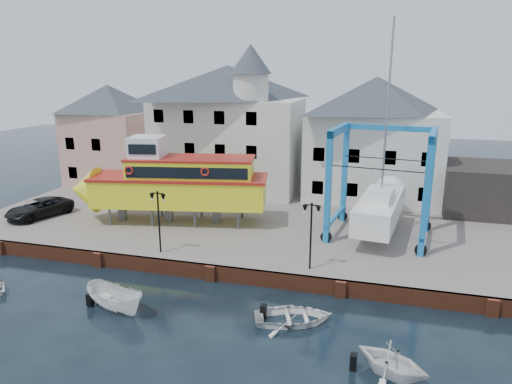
# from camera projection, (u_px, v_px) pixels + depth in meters

# --- Properties ---
(ground) EXTENTS (140.00, 140.00, 0.00)m
(ground) POSITION_uv_depth(u_px,v_px,m) (211.00, 280.00, 28.49)
(ground) COLOR black
(ground) RESTS_ON ground
(hardstanding) EXTENTS (44.00, 22.00, 1.00)m
(hardstanding) POSITION_uv_depth(u_px,v_px,m) (257.00, 219.00, 38.61)
(hardstanding) COLOR slate
(hardstanding) RESTS_ON ground
(quay_wall) EXTENTS (44.00, 0.47, 1.00)m
(quay_wall) POSITION_uv_depth(u_px,v_px,m) (211.00, 272.00, 28.46)
(quay_wall) COLOR brown
(quay_wall) RESTS_ON ground
(building_pink) EXTENTS (8.00, 7.00, 10.30)m
(building_pink) POSITION_uv_depth(u_px,v_px,m) (111.00, 134.00, 48.29)
(building_pink) COLOR tan
(building_pink) RESTS_ON hardstanding
(building_white_main) EXTENTS (14.00, 8.30, 14.00)m
(building_white_main) POSITION_uv_depth(u_px,v_px,m) (229.00, 127.00, 44.99)
(building_white_main) COLOR silver
(building_white_main) RESTS_ON hardstanding
(building_white_right) EXTENTS (12.00, 8.00, 11.20)m
(building_white_right) POSITION_uv_depth(u_px,v_px,m) (374.00, 139.00, 42.19)
(building_white_right) COLOR silver
(building_white_right) RESTS_ON hardstanding
(shed_dark) EXTENTS (8.00, 7.00, 4.00)m
(shed_dark) POSITION_uv_depth(u_px,v_px,m) (491.00, 189.00, 38.69)
(shed_dark) COLOR black
(shed_dark) RESTS_ON hardstanding
(lamp_post_left) EXTENTS (1.12, 0.32, 4.20)m
(lamp_post_left) POSITION_uv_depth(u_px,v_px,m) (158.00, 206.00, 29.56)
(lamp_post_left) COLOR black
(lamp_post_left) RESTS_ON hardstanding
(lamp_post_right) EXTENTS (1.12, 0.32, 4.20)m
(lamp_post_right) POSITION_uv_depth(u_px,v_px,m) (311.00, 219.00, 27.00)
(lamp_post_right) COLOR black
(lamp_post_right) RESTS_ON hardstanding
(tour_boat) EXTENTS (16.07, 6.57, 6.82)m
(tour_boat) POSITION_uv_depth(u_px,v_px,m) (168.00, 182.00, 35.76)
(tour_boat) COLOR #59595E
(tour_boat) RESTS_ON hardstanding
(travel_lift) EXTENTS (7.75, 10.29, 15.16)m
(travel_lift) POSITION_uv_depth(u_px,v_px,m) (381.00, 200.00, 33.42)
(travel_lift) COLOR #186AB0
(travel_lift) RESTS_ON hardstanding
(van) EXTENTS (4.05, 5.84, 1.48)m
(van) POSITION_uv_depth(u_px,v_px,m) (39.00, 208.00, 37.52)
(van) COLOR black
(van) RESTS_ON hardstanding
(motorboat_a) EXTENTS (4.35, 2.75, 1.57)m
(motorboat_a) POSITION_uv_depth(u_px,v_px,m) (116.00, 310.00, 24.98)
(motorboat_a) COLOR white
(motorboat_a) RESTS_ON ground
(motorboat_b) EXTENTS (4.85, 4.14, 0.85)m
(motorboat_b) POSITION_uv_depth(u_px,v_px,m) (293.00, 322.00, 23.78)
(motorboat_b) COLOR white
(motorboat_b) RESTS_ON ground
(motorboat_c) EXTENTS (4.11, 3.92, 1.69)m
(motorboat_c) POSITION_uv_depth(u_px,v_px,m) (391.00, 376.00, 19.60)
(motorboat_c) COLOR white
(motorboat_c) RESTS_ON ground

